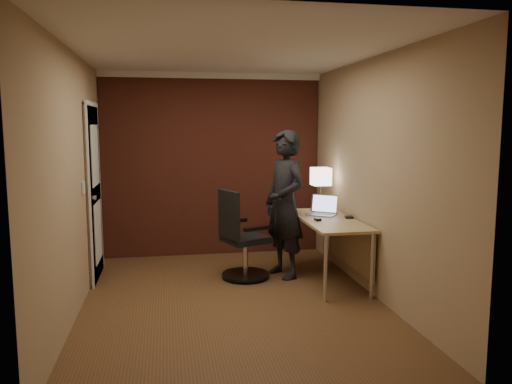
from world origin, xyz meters
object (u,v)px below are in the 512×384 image
(desk, at_px, (334,229))
(wallet, at_px, (349,217))
(person, at_px, (285,204))
(mouse, at_px, (318,219))
(office_chair, at_px, (241,241))
(laptop, at_px, (323,209))
(desk_lamp, at_px, (321,177))

(desk, xyz_separation_m, wallet, (0.18, -0.01, 0.14))
(desk, xyz_separation_m, person, (-0.52, 0.26, 0.27))
(mouse, height_order, office_chair, office_chair)
(laptop, height_order, mouse, laptop)
(mouse, bearing_deg, desk_lamp, 69.95)
(desk, relative_size, office_chair, 1.45)
(desk, distance_m, person, 0.64)
(desk, bearing_deg, desk_lamp, 87.39)
(person, bearing_deg, mouse, 17.59)
(desk, bearing_deg, mouse, -157.13)
(mouse, bearing_deg, office_chair, 158.08)
(wallet, relative_size, person, 0.06)
(desk_lamp, xyz_separation_m, office_chair, (-1.08, -0.38, -0.69))
(wallet, bearing_deg, mouse, -168.35)
(desk, height_order, wallet, wallet)
(wallet, xyz_separation_m, person, (-0.70, 0.27, 0.13))
(laptop, relative_size, office_chair, 0.41)
(mouse, bearing_deg, person, 129.67)
(office_chair, bearing_deg, desk_lamp, 19.28)
(desk, height_order, desk_lamp, desk_lamp)
(laptop, distance_m, office_chair, 1.06)
(laptop, height_order, wallet, laptop)
(desk_lamp, xyz_separation_m, laptop, (-0.08, -0.33, -0.35))
(laptop, bearing_deg, wallet, -52.01)
(mouse, height_order, wallet, mouse)
(office_chair, relative_size, person, 0.59)
(desk, distance_m, mouse, 0.29)
(mouse, distance_m, person, 0.48)
(laptop, relative_size, mouse, 4.19)
(desk_lamp, height_order, laptop, desk_lamp)
(desk_lamp, distance_m, wallet, 0.76)
(wallet, bearing_deg, office_chair, 168.70)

